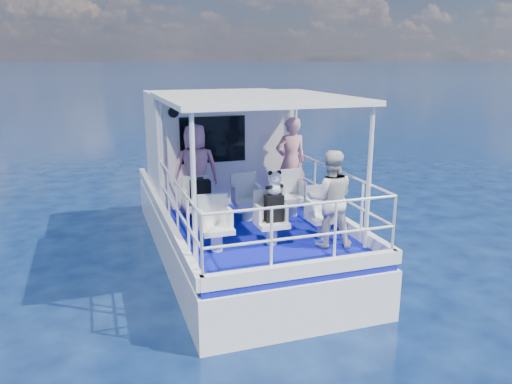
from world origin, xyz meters
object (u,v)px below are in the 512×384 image
passenger_port_fwd (196,170)px  panda (275,183)px  backpack_center (274,208)px  passenger_stbd_aft (330,199)px

passenger_port_fwd → panda: 2.13m
backpack_center → panda: (0.02, 0.02, 0.41)m
passenger_stbd_aft → backpack_center: size_ratio=3.58×
backpack_center → panda: panda is taller
passenger_stbd_aft → backpack_center: 0.89m
passenger_port_fwd → backpack_center: bearing=117.5°
passenger_port_fwd → passenger_stbd_aft: (1.63, -2.32, -0.10)m
passenger_port_fwd → panda: passenger_port_fwd is taller
passenger_port_fwd → backpack_center: 2.16m
backpack_center → passenger_port_fwd: bearing=112.6°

